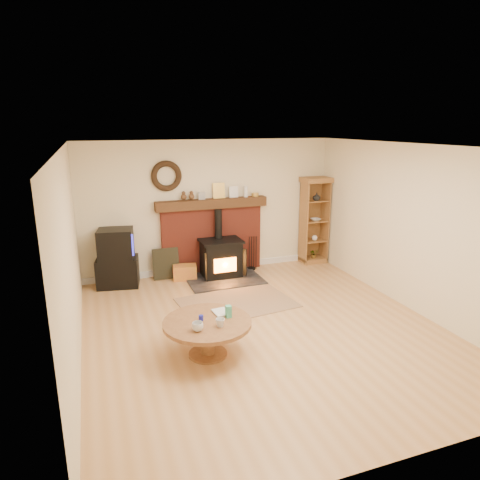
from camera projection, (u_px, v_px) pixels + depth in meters
name	position (u px, v px, depth m)	size (l,w,h in m)	color
ground	(263.00, 328.00, 6.23)	(5.50, 5.50, 0.00)	tan
room_shell	(261.00, 212.00, 5.86)	(5.02, 5.52, 2.61)	beige
chimney_breast	(212.00, 233.00, 8.45)	(2.20, 0.22, 1.78)	maroon
wood_stove	(221.00, 259.00, 8.23)	(1.40, 1.00, 1.30)	black
area_rug	(237.00, 303.00, 7.11)	(1.81, 1.24, 0.01)	brown
tv_unit	(117.00, 259.00, 7.75)	(0.81, 0.63, 1.07)	black
curio_cabinet	(314.00, 220.00, 9.02)	(0.58, 0.42, 1.82)	brown
firelog_box	(185.00, 272.00, 8.18)	(0.44, 0.28, 0.28)	yellow
leaning_painting	(166.00, 264.00, 8.16)	(0.50, 0.03, 0.60)	black
fire_tools	(252.00, 262.00, 8.72)	(0.19, 0.16, 0.70)	black
coffee_table	(208.00, 328.00, 5.41)	(1.13, 1.13, 0.64)	brown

